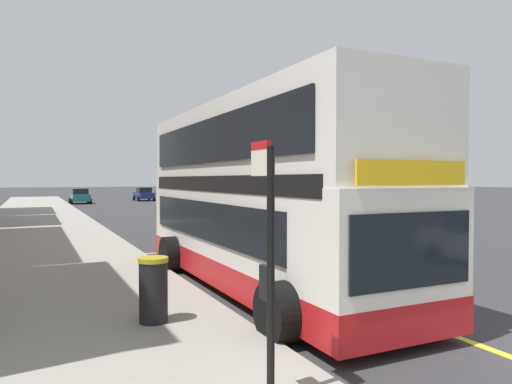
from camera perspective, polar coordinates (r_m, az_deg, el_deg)
The scene contains 9 objects.
ground_plane at distance 36.16m, azimuth -13.69°, elevation -2.63°, with size 260.00×260.00×0.00m, color #333335.
pavement_near at distance 35.39m, azimuth -24.86°, elevation -2.71°, with size 6.00×76.00×0.14m, color gray.
double_decker_bus at distance 11.33m, azimuth 0.35°, elevation -1.27°, with size 3.29×10.18×4.40m.
bus_bay_markings at distance 11.36m, azimuth 0.81°, elevation -11.76°, with size 3.02×13.28×0.01m.
bus_stop_sign at distance 5.34m, azimuth 1.43°, elevation -6.99°, with size 0.09×0.51×2.92m.
parked_car_silver_behind at distance 29.97m, azimuth -5.97°, elevation -1.93°, with size 2.09×4.20×1.62m.
parked_car_navy_far at distance 58.46m, azimuth -13.44°, elevation -0.26°, with size 2.09×4.20×1.62m.
parked_car_teal_across at distance 53.70m, azimuth -20.56°, elevation -0.47°, with size 2.09×4.20×1.62m.
litter_bin at distance 8.52m, azimuth -12.34°, elevation -11.48°, with size 0.52×0.52×1.13m.
Camera 1 is at (-7.40, -3.30, 2.63)m, focal length 32.98 mm.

